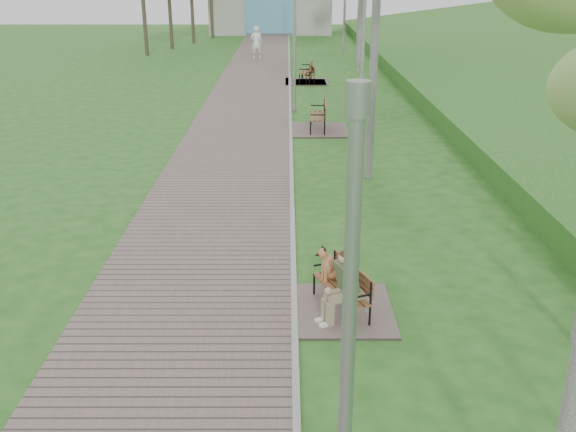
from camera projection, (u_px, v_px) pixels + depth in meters
name	position (u px, v px, depth m)	size (l,w,h in m)	color
walkway	(249.00, 98.00, 27.10)	(3.50, 67.00, 0.04)	#6E5E59
kerb	(290.00, 98.00, 27.10)	(0.10, 67.00, 0.05)	#999993
building_north	(271.00, 9.00, 53.87)	(10.00, 5.20, 4.00)	#9E9E99
bench_main	(339.00, 291.00, 10.15)	(1.59, 1.77, 1.39)	#6E5E59
bench_second	(318.00, 124.00, 21.73)	(1.97, 2.19, 1.21)	#6E5E59
bench_third	(308.00, 79.00, 30.85)	(1.60, 1.78, 0.98)	#6E5E59
bench_far	(306.00, 77.00, 31.00)	(2.03, 2.25, 1.24)	#6E5E59
lamp_post_near	(346.00, 413.00, 4.69)	(0.18, 0.18, 4.53)	#95979C
lamp_post_second	(294.00, 55.00, 23.87)	(0.18, 0.18, 4.56)	#95979C
lamp_post_third	(295.00, 15.00, 37.15)	(0.22, 0.22, 5.64)	#95979C
lamp_post_far	(295.00, 8.00, 44.32)	(0.22, 0.22, 5.58)	#95979C
pedestrian_near	(256.00, 43.00, 38.57)	(0.71, 0.47, 1.94)	white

